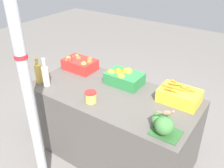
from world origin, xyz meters
The scene contains 11 objects.
ground_plane centered at (0.00, 0.00, 0.00)m, with size 10.00×10.00×0.00m, color slate.
market_table centered at (0.00, 0.00, 0.38)m, with size 1.63×0.78×0.76m, color #56514C.
support_pole centered at (-0.30, -0.69, 1.19)m, with size 0.09×0.09×2.38m.
apple_crate centered at (-0.59, 0.22, 0.83)m, with size 0.36×0.24×0.16m.
orange_crate centered at (-0.01, 0.22, 0.83)m, with size 0.36×0.24×0.16m.
carrot_crate centered at (0.57, 0.22, 0.82)m, with size 0.36×0.24×0.15m.
broccoli_pile centered at (0.62, -0.24, 0.84)m, with size 0.25×0.23×0.17m.
juice_bottle_golden centered at (-0.73, -0.24, 0.87)m, with size 0.07×0.07×0.27m.
juice_bottle_cloudy centered at (-0.63, -0.24, 0.88)m, with size 0.07×0.07×0.29m.
pickle_jar centered at (-0.07, -0.23, 0.81)m, with size 0.11×0.11×0.10m.
sparrow_bird centered at (0.66, -0.26, 0.95)m, with size 0.12×0.08×0.05m.
Camera 1 is at (1.14, -1.66, 2.00)m, focal length 40.00 mm.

